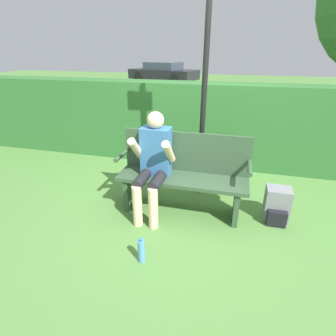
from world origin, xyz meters
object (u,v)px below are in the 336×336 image
person_seated (153,161)px  parked_car (163,72)px  signpost (205,73)px  backpack (277,205)px  water_bottle (141,251)px  park_bench (183,174)px

person_seated → parked_car: person_seated is taller
person_seated → signpost: size_ratio=0.44×
backpack → signpost: signpost is taller
backpack → signpost: size_ratio=0.15×
backpack → parked_car: (-5.20, 13.68, 0.37)m
water_bottle → person_seated: bearing=99.3°
person_seated → park_bench: bearing=22.9°
parked_car → person_seated: bearing=-58.4°
park_bench → parked_car: 14.30m
water_bottle → signpost: signpost is taller
park_bench → person_seated: size_ratio=1.27×
parked_car → backpack: bearing=-52.6°
park_bench → water_bottle: 1.12m
backpack → parked_car: 14.64m
signpost → person_seated: bearing=-128.1°
water_bottle → signpost: (0.34, 1.51, 1.52)m
backpack → water_bottle: (-1.34, -1.07, -0.07)m
park_bench → parked_car: parked_car is taller
park_bench → signpost: 1.26m
backpack → signpost: 1.82m
park_bench → parked_car: (-4.05, 13.71, 0.08)m
signpost → parked_car: size_ratio=0.64×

